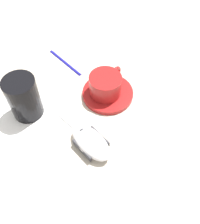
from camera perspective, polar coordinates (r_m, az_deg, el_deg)
The scene contains 8 objects.
ground_plane at distance 0.66m, azimuth -9.59°, elevation -0.25°, with size 3.00×3.00×0.00m, color #B2A899.
saucer at distance 0.69m, azimuth 1.78°, elevation 4.26°, with size 0.14×0.14×0.01m, color maroon.
coffee_cup at distance 0.66m, azimuth 1.31°, elevation 6.29°, with size 0.11×0.09×0.06m.
computer_mouse at distance 0.58m, azimuth -2.11°, elevation -6.95°, with size 0.08×0.13×0.04m.
mouse_cable at distance 0.70m, azimuth -13.79°, elevation 2.89°, with size 0.06×0.28×0.00m.
napkin_under_glass at distance 0.68m, azimuth -17.25°, elevation -0.07°, with size 0.17×0.17×0.00m, color white.
drinking_glass at distance 0.64m, azimuth -17.04°, elevation 3.17°, with size 0.08×0.08×0.11m, color black.
pen at distance 0.78m, azimuth -8.19°, elevation 11.45°, with size 0.04×0.15×0.01m.
Camera 1 is at (-0.25, -0.31, 0.53)m, focal length 40.00 mm.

